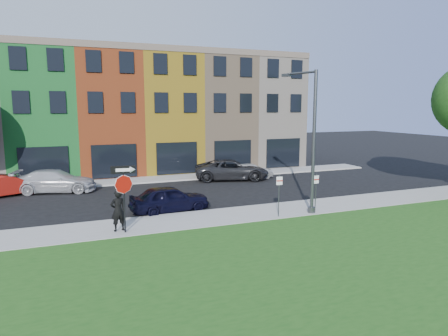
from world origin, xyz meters
name	(u,v)px	position (x,y,z in m)	size (l,w,h in m)	color
ground	(270,233)	(0.00, 0.00, 0.00)	(120.00, 120.00, 0.00)	black
sidewalk_near	(276,211)	(2.00, 3.00, 0.06)	(40.00, 3.00, 0.12)	gray
sidewalk_far	(143,180)	(-3.00, 15.00, 0.06)	(40.00, 2.40, 0.12)	gray
rowhouse_block	(135,114)	(-2.50, 21.18, 4.99)	(30.00, 10.12, 10.00)	#BBAD9B
stop_sign	(124,185)	(-6.16, 2.10, 2.26)	(1.05, 0.13, 3.00)	black
man	(118,211)	(-6.41, 2.44, 1.06)	(0.76, 0.58, 1.89)	black
sedan_near	(169,199)	(-3.35, 5.27, 0.73)	(4.43, 2.15, 1.46)	black
parked_car_red	(7,185)	(-12.08, 12.93, 0.69)	(4.46, 2.97, 1.39)	maroon
parked_car_silver	(55,181)	(-9.22, 13.03, 0.76)	(5.57, 3.24, 1.52)	#A9A9AE
parked_car_dark	(232,170)	(3.55, 12.93, 0.80)	(6.26, 4.18, 1.60)	black
parked_car_white	(250,170)	(5.17, 12.96, 0.63)	(3.80, 1.70, 1.27)	silver
street_lamp	(311,142)	(3.46, 2.11, 3.86)	(0.90, 2.53, 7.41)	#424547
parking_sign_a	(279,191)	(1.52, 1.89, 1.47)	(0.32, 0.10, 2.16)	#424547
parking_sign_b	(316,188)	(3.74, 1.89, 1.42)	(0.32, 0.10, 2.06)	#424547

